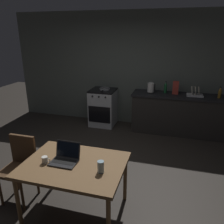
# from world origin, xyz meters

# --- Properties ---
(ground_plane) EXTENTS (12.00, 12.00, 0.00)m
(ground_plane) POSITION_xyz_m (0.00, 0.00, 0.00)
(ground_plane) COLOR #2D2823
(back_wall) EXTENTS (6.40, 0.10, 2.71)m
(back_wall) POSITION_xyz_m (0.30, 2.45, 1.35)
(back_wall) COLOR #565D57
(back_wall) RESTS_ON ground_plane
(kitchen_counter) EXTENTS (2.16, 0.64, 0.90)m
(kitchen_counter) POSITION_xyz_m (1.35, 2.10, 0.45)
(kitchen_counter) COLOR #282623
(kitchen_counter) RESTS_ON ground_plane
(stove_oven) EXTENTS (0.60, 0.62, 0.90)m
(stove_oven) POSITION_xyz_m (-0.48, 2.10, 0.45)
(stove_oven) COLOR #B7BABF
(stove_oven) RESTS_ON ground_plane
(dining_table) EXTENTS (1.22, 0.91, 0.72)m
(dining_table) POSITION_xyz_m (0.10, -0.84, 0.65)
(dining_table) COLOR brown
(dining_table) RESTS_ON ground_plane
(chair) EXTENTS (0.40, 0.40, 0.90)m
(chair) POSITION_xyz_m (-0.75, -0.76, 0.52)
(chair) COLOR #4C331E
(chair) RESTS_ON ground_plane
(laptop) EXTENTS (0.32, 0.28, 0.22)m
(laptop) POSITION_xyz_m (-0.02, -0.83, 0.76)
(laptop) COLOR #232326
(laptop) RESTS_ON dining_table
(electric_kettle) EXTENTS (0.18, 0.16, 0.24)m
(electric_kettle) POSITION_xyz_m (0.67, 2.10, 1.02)
(electric_kettle) COLOR black
(electric_kettle) RESTS_ON kitchen_counter
(bottle) EXTENTS (0.07, 0.07, 0.25)m
(bottle) POSITION_xyz_m (2.11, 2.05, 1.02)
(bottle) COLOR #8C601E
(bottle) RESTS_ON kitchen_counter
(frying_pan) EXTENTS (0.25, 0.42, 0.05)m
(frying_pan) POSITION_xyz_m (-0.43, 2.08, 0.93)
(frying_pan) COLOR gray
(frying_pan) RESTS_ON stove_oven
(coffee_mug) EXTENTS (0.11, 0.07, 0.09)m
(coffee_mug) POSITION_xyz_m (-0.23, -0.93, 0.76)
(coffee_mug) COLOR silver
(coffee_mug) RESTS_ON dining_table
(drinking_glass) EXTENTS (0.08, 0.08, 0.14)m
(drinking_glass) POSITION_xyz_m (0.47, -0.92, 0.79)
(drinking_glass) COLOR #99B7C6
(drinking_glass) RESTS_ON dining_table
(cereal_box) EXTENTS (0.13, 0.05, 0.30)m
(cereal_box) POSITION_xyz_m (1.21, 2.12, 1.05)
(cereal_box) COLOR #B2382D
(cereal_box) RESTS_ON kitchen_counter
(dish_rack) EXTENTS (0.34, 0.26, 0.21)m
(dish_rack) POSITION_xyz_m (1.63, 2.10, 0.95)
(dish_rack) COLOR silver
(dish_rack) RESTS_ON kitchen_counter
(bottle_b) EXTENTS (0.06, 0.06, 0.27)m
(bottle_b) POSITION_xyz_m (0.99, 2.18, 1.03)
(bottle_b) COLOR #19592D
(bottle_b) RESTS_ON kitchen_counter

